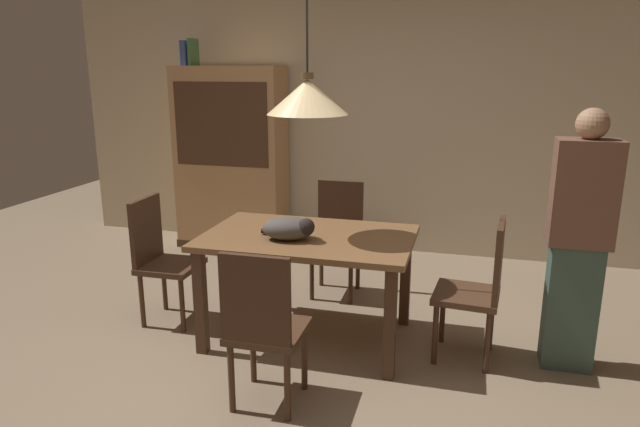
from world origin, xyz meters
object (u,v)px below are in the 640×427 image
object	(u,v)px
chair_far_back	(338,233)
chair_near_front	(263,323)
dining_table	(308,249)
chair_left_side	(160,255)
hutch_bookcase	(232,162)
chair_right_side	(480,285)
cat_sleeping	(290,228)
person_standing	(578,243)
book_green_slim	(193,52)
book_blue_wide	(188,53)
pendant_lamp	(307,96)

from	to	relation	value
chair_far_back	chair_near_front	distance (m)	1.76
dining_table	chair_left_side	size ratio (longest dim) A/B	1.51
hutch_bookcase	chair_left_side	bearing A→B (deg)	-83.13
chair_right_side	hutch_bookcase	bearing A→B (deg)	143.52
cat_sleeping	person_standing	world-z (taller)	person_standing
dining_table	chair_near_front	distance (m)	0.89
chair_far_back	hutch_bookcase	bearing A→B (deg)	144.93
book_green_slim	cat_sleeping	bearing A→B (deg)	-50.23
chair_right_side	hutch_bookcase	world-z (taller)	hutch_bookcase
book_blue_wide	person_standing	size ratio (longest dim) A/B	0.15
dining_table	chair_far_back	xyz separation A→B (m)	(-0.00, 0.88, -0.14)
book_blue_wide	book_green_slim	distance (m)	0.06
chair_left_side	book_green_slim	xyz separation A→B (m)	(-0.58, 1.83, 1.47)
hutch_bookcase	book_blue_wide	xyz separation A→B (m)	(-0.42, 0.00, 1.08)
chair_left_side	chair_near_front	xyz separation A→B (m)	(1.13, -0.88, 0.00)
cat_sleeping	pendant_lamp	size ratio (longest dim) A/B	0.31
person_standing	chair_left_side	bearing A→B (deg)	-178.86
book_green_slim	chair_far_back	bearing A→B (deg)	-28.95
chair_left_side	cat_sleeping	bearing A→B (deg)	-7.07
chair_right_side	person_standing	distance (m)	0.63
dining_table	chair_near_front	size ratio (longest dim) A/B	1.51
book_green_slim	chair_left_side	bearing A→B (deg)	-72.24
chair_far_back	pendant_lamp	world-z (taller)	pendant_lamp
chair_near_front	chair_left_side	bearing A→B (deg)	142.14
chair_left_side	pendant_lamp	world-z (taller)	pendant_lamp
chair_left_side	chair_near_front	size ratio (longest dim) A/B	1.00
hutch_bookcase	person_standing	world-z (taller)	hutch_bookcase
chair_left_side	pendant_lamp	bearing A→B (deg)	0.05
dining_table	book_green_slim	world-z (taller)	book_green_slim
book_blue_wide	book_green_slim	bearing A→B (deg)	0.00
chair_far_back	cat_sleeping	world-z (taller)	chair_far_back
chair_right_side	person_standing	world-z (taller)	person_standing
cat_sleeping	person_standing	bearing A→B (deg)	6.00
book_green_slim	person_standing	bearing A→B (deg)	-27.55
pendant_lamp	hutch_bookcase	xyz separation A→B (m)	(-1.35, 1.82, -0.77)
chair_near_front	book_blue_wide	bearing A→B (deg)	123.22
dining_table	hutch_bookcase	size ratio (longest dim) A/B	0.76
book_blue_wide	book_green_slim	world-z (taller)	book_green_slim
cat_sleeping	chair_left_side	bearing A→B (deg)	172.93
chair_right_side	book_green_slim	world-z (taller)	book_green_slim
cat_sleeping	book_blue_wide	size ratio (longest dim) A/B	1.66
chair_left_side	chair_far_back	xyz separation A→B (m)	(1.13, 0.88, 0.00)
chair_right_side	book_blue_wide	distance (m)	3.73
chair_right_side	chair_far_back	bearing A→B (deg)	141.90
pendant_lamp	hutch_bookcase	bearing A→B (deg)	126.47
chair_near_front	chair_right_side	bearing A→B (deg)	37.69
chair_near_front	pendant_lamp	world-z (taller)	pendant_lamp
chair_near_front	person_standing	xyz separation A→B (m)	(1.68, 0.93, 0.30)
chair_left_side	chair_near_front	world-z (taller)	same
dining_table	book_green_slim	size ratio (longest dim) A/B	5.38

